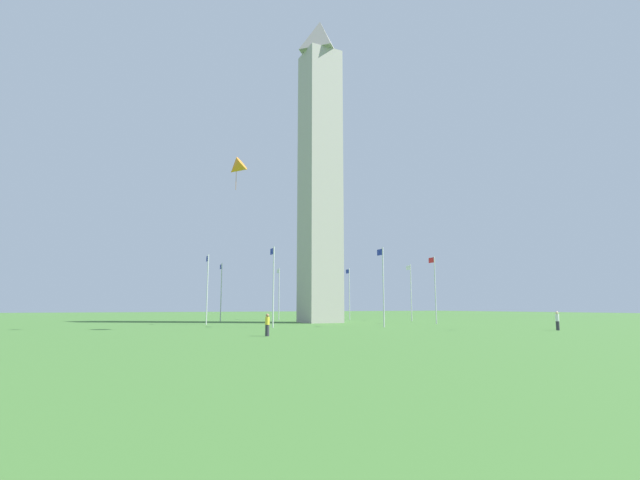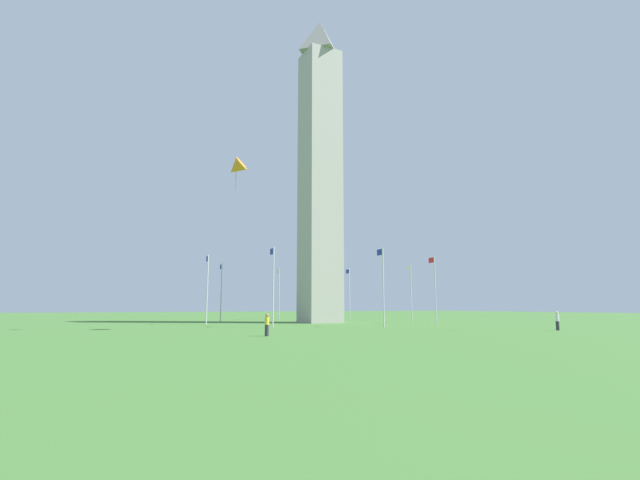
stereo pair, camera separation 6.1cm
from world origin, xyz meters
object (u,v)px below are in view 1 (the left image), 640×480
Objects in this scene: person_white_shirt at (557,321)px; flagpole_se at (273,283)px; obelisk_monument at (320,165)px; flagpole_nw at (349,291)px; flagpole_ne at (221,289)px; person_yellow_shirt at (267,325)px; flagpole_s at (383,283)px; flagpole_w at (411,290)px; flagpole_n at (279,291)px; kite_orange_delta at (236,168)px; flagpole_e at (207,286)px; flagpole_sw at (435,287)px.

flagpole_se is at bearing 1.06° from person_white_shirt.
obelisk_monument is 22.48m from flagpole_nw.
flagpole_nw is at bearing -45.00° from flagpole_se.
flagpole_ne reaches higher than person_yellow_shirt.
obelisk_monument is 5.18× the size of flagpole_s.
flagpole_s is 1.00× the size of flagpole_w.
kite_orange_delta is (-29.36, 15.82, 10.37)m from flagpole_n.
flagpole_ne is at bearing -22.50° from flagpole_e.
flagpole_sw is 28.58m from kite_orange_delta.
person_white_shirt is at bearing -151.12° from flagpole_ne.
person_white_shirt is at bearing -115.88° from kite_orange_delta.
flagpole_n is 21.02m from flagpole_e.
flagpole_s is 5.17× the size of person_yellow_shirt.
flagpole_e is 11.38m from flagpole_se.
flagpole_sw is at bearing -90.00° from flagpole_se.
person_yellow_shirt is (-33.87, 5.23, -3.72)m from flagpole_ne.
flagpole_w is at bearing -90.00° from flagpole_e.
flagpole_se is at bearing 112.50° from flagpole_w.
person_yellow_shirt is (-12.84, 5.23, -3.72)m from flagpole_se.
flagpole_n is 1.00× the size of flagpole_s.
person_white_shirt is (-12.28, -10.26, -3.68)m from flagpole_s.
flagpole_w is at bearing -67.50° from flagpole_se.
flagpole_e is 29.73m from flagpole_w.
flagpole_se is 21.02m from flagpole_sw.
flagpole_ne is 43.16m from person_white_shirt.
flagpole_e reaches higher than person_yellow_shirt.
flagpole_e is 2.66× the size of kite_orange_delta.
flagpole_ne is at bearing 0.00° from flagpole_se.
flagpole_sw reaches higher than person_yellow_shirt.
flagpole_e and flagpole_s have the same top height.
flagpole_s and flagpole_sw have the same top height.
flagpole_w is at bearing -112.50° from flagpole_ne.
person_yellow_shirt is (-38.22, 15.75, -3.72)m from flagpole_n.
flagpole_e reaches higher than person_white_shirt.
person_white_shirt is at bearing 179.12° from flagpole_sw.
flagpole_s is 18.27m from person_yellow_shirt.
flagpole_e is at bearing 57.02° from person_yellow_shirt.
flagpole_ne reaches higher than person_white_shirt.
flagpole_sw is at bearing -51.14° from person_white_shirt.
person_white_shirt is (-16.63, 0.26, -3.68)m from flagpole_sw.
flagpole_sw is at bearing 157.50° from flagpole_w.
flagpole_w reaches higher than person_white_shirt.
flagpole_nw is 37.84m from person_white_shirt.
person_white_shirt is (-27.14, 4.61, -3.68)m from flagpole_w.
flagpole_sw is 21.02m from flagpole_nw.
kite_orange_delta is (12.65, 26.07, 14.05)m from person_white_shirt.
flagpole_e is 5.17× the size of person_yellow_shirt.
person_white_shirt is at bearing -166.28° from flagpole_n.
person_white_shirt is (-27.14, -25.12, -3.68)m from flagpole_e.
flagpole_ne and flagpole_se have the same top height.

